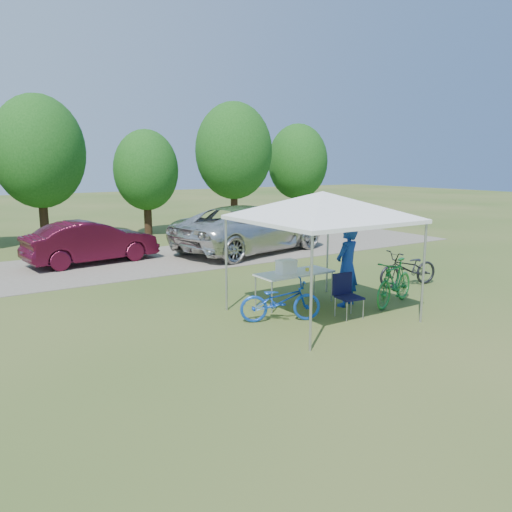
{
  "coord_description": "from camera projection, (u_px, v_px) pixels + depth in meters",
  "views": [
    {
      "loc": [
        -6.94,
        -8.07,
        3.32
      ],
      "look_at": [
        -0.37,
        2.0,
        1.07
      ],
      "focal_mm": 35.0,
      "sensor_mm": 36.0,
      "label": 1
    }
  ],
  "objects": [
    {
      "name": "minivan",
      "position": [
        252.0,
        228.0,
        18.77
      ],
      "size": [
        6.75,
        4.2,
        1.74
      ],
      "primitive_type": "imported",
      "rotation": [
        0.0,
        0.0,
        1.79
      ],
      "color": "silver",
      "rests_on": "gravel_strip"
    },
    {
      "name": "gravel_strip",
      "position": [
        172.0,
        258.0,
        17.56
      ],
      "size": [
        24.0,
        5.0,
        0.02
      ],
      "primitive_type": "cube",
      "color": "gray",
      "rests_on": "ground"
    },
    {
      "name": "cyclist",
      "position": [
        347.0,
        266.0,
        11.61
      ],
      "size": [
        0.8,
        0.64,
        1.91
      ],
      "primitive_type": "imported",
      "rotation": [
        0.0,
        0.0,
        3.43
      ],
      "color": "navy",
      "rests_on": "ground"
    },
    {
      "name": "canopy",
      "position": [
        323.0,
        195.0,
        10.49
      ],
      "size": [
        4.53,
        4.53,
        3.0
      ],
      "color": "#A5A5AA",
      "rests_on": "ground"
    },
    {
      "name": "sedan",
      "position": [
        92.0,
        242.0,
        16.6
      ],
      "size": [
        4.43,
        2.01,
        1.41
      ],
      "primitive_type": "imported",
      "rotation": [
        0.0,
        0.0,
        1.7
      ],
      "color": "#410A1C",
      "rests_on": "gravel_strip"
    },
    {
      "name": "bike_green",
      "position": [
        394.0,
        282.0,
        11.72
      ],
      "size": [
        1.9,
        1.05,
        1.1
      ],
      "primitive_type": "imported",
      "rotation": [
        0.0,
        0.0,
        -1.26
      ],
      "color": "#19732E",
      "rests_on": "ground"
    },
    {
      "name": "ground",
      "position": [
        320.0,
        316.0,
        10.98
      ],
      "size": [
        100.0,
        100.0,
        0.0
      ],
      "primitive_type": "plane",
      "color": "#2D5119",
      "rests_on": "ground"
    },
    {
      "name": "folding_chair",
      "position": [
        346.0,
        291.0,
        10.85
      ],
      "size": [
        0.54,
        0.56,
        0.95
      ],
      "rotation": [
        0.0,
        0.0,
        -0.13
      ],
      "color": "black",
      "rests_on": "ground"
    },
    {
      "name": "bike_dark",
      "position": [
        409.0,
        268.0,
        13.52
      ],
      "size": [
        1.96,
        0.92,
        0.99
      ],
      "primitive_type": "imported",
      "rotation": [
        0.0,
        0.0,
        -1.71
      ],
      "color": "black",
      "rests_on": "ground"
    },
    {
      "name": "folding_table",
      "position": [
        295.0,
        274.0,
        11.8
      ],
      "size": [
        1.88,
        0.78,
        0.77
      ],
      "color": "white",
      "rests_on": "ground"
    },
    {
      "name": "ice_cream_cup",
      "position": [
        307.0,
        269.0,
        11.93
      ],
      "size": [
        0.09,
        0.09,
        0.07
      ],
      "primitive_type": "cylinder",
      "color": "yellow",
      "rests_on": "folding_table"
    },
    {
      "name": "bike_blue",
      "position": [
        280.0,
        300.0,
        10.54
      ],
      "size": [
        1.81,
        1.27,
        0.9
      ],
      "primitive_type": "imported",
      "rotation": [
        0.0,
        0.0,
        1.13
      ],
      "color": "#1547B8",
      "rests_on": "ground"
    },
    {
      "name": "treeline",
      "position": [
        107.0,
        158.0,
        21.73
      ],
      "size": [
        24.89,
        4.28,
        6.3
      ],
      "color": "#382314",
      "rests_on": "ground"
    },
    {
      "name": "cooler",
      "position": [
        286.0,
        267.0,
        11.63
      ],
      "size": [
        0.45,
        0.3,
        0.32
      ],
      "color": "white",
      "rests_on": "folding_table"
    }
  ]
}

